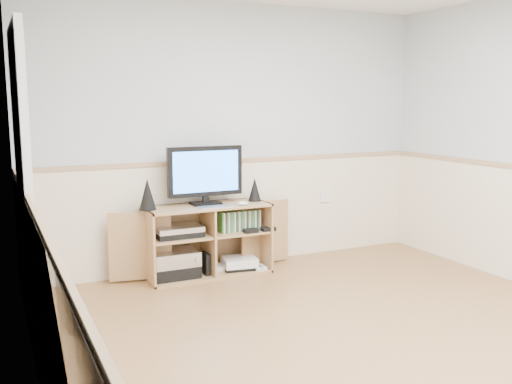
# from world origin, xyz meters

# --- Properties ---
(room) EXTENTS (4.04, 4.54, 2.54)m
(room) POSITION_xyz_m (-0.06, 0.12, 1.22)
(room) COLOR #A58149
(room) RESTS_ON ground
(media_cabinet) EXTENTS (1.77, 0.43, 0.65)m
(media_cabinet) POSITION_xyz_m (-0.40, 2.06, 0.33)
(media_cabinet) COLOR tan
(media_cabinet) RESTS_ON floor
(monitor) EXTENTS (0.71, 0.18, 0.53)m
(monitor) POSITION_xyz_m (-0.40, 2.05, 0.94)
(monitor) COLOR black
(monitor) RESTS_ON media_cabinet
(speaker_left) EXTENTS (0.15, 0.15, 0.27)m
(speaker_left) POSITION_xyz_m (-0.94, 2.03, 0.79)
(speaker_left) COLOR black
(speaker_left) RESTS_ON media_cabinet
(speaker_right) EXTENTS (0.12, 0.12, 0.22)m
(speaker_right) POSITION_xyz_m (0.09, 2.03, 0.76)
(speaker_right) COLOR black
(speaker_right) RESTS_ON media_cabinet
(keyboard) EXTENTS (0.30, 0.12, 0.01)m
(keyboard) POSITION_xyz_m (-0.38, 1.87, 0.66)
(keyboard) COLOR silver
(keyboard) RESTS_ON media_cabinet
(mouse) EXTENTS (0.11, 0.09, 0.04)m
(mouse) POSITION_xyz_m (-0.11, 1.87, 0.67)
(mouse) COLOR white
(mouse) RESTS_ON media_cabinet
(av_components) EXTENTS (0.51, 0.31, 0.47)m
(av_components) POSITION_xyz_m (-0.70, 2.01, 0.22)
(av_components) COLOR black
(av_components) RESTS_ON media_cabinet
(game_consoles) EXTENTS (0.46, 0.30, 0.11)m
(game_consoles) POSITION_xyz_m (-0.10, 1.99, 0.07)
(game_consoles) COLOR white
(game_consoles) RESTS_ON media_cabinet
(game_cases) EXTENTS (0.39, 0.13, 0.19)m
(game_cases) POSITION_xyz_m (-0.09, 1.99, 0.48)
(game_cases) COLOR #3F8C3F
(game_cases) RESTS_ON media_cabinet
(wall_outlet) EXTENTS (0.12, 0.03, 0.12)m
(wall_outlet) POSITION_xyz_m (1.00, 2.23, 0.60)
(wall_outlet) COLOR white
(wall_outlet) RESTS_ON wall_back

